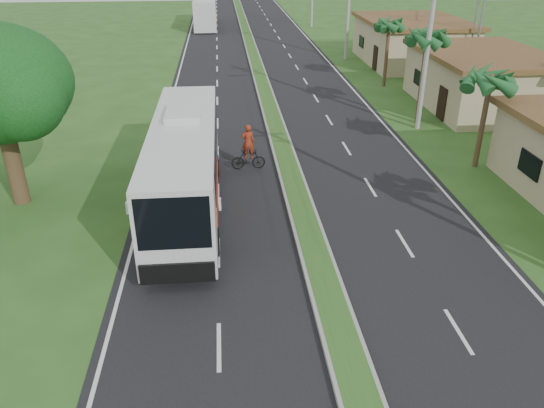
{
  "coord_description": "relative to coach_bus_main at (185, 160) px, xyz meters",
  "views": [
    {
      "loc": [
        -3.08,
        -11.59,
        10.38
      ],
      "look_at": [
        -1.5,
        5.22,
        1.8
      ],
      "focal_mm": 35.0,
      "sensor_mm": 36.0,
      "label": 1
    }
  ],
  "objects": [
    {
      "name": "ground",
      "position": [
        4.75,
        -8.81,
        -2.17
      ],
      "size": [
        180.0,
        180.0,
        0.0
      ],
      "primitive_type": "plane",
      "color": "#2C511E",
      "rests_on": "ground"
    },
    {
      "name": "road_asphalt",
      "position": [
        4.75,
        11.19,
        -2.16
      ],
      "size": [
        14.0,
        160.0,
        0.02
      ],
      "primitive_type": "cube",
      "color": "black",
      "rests_on": "ground"
    },
    {
      "name": "median_strip",
      "position": [
        4.75,
        11.19,
        -2.06
      ],
      "size": [
        1.2,
        160.0,
        0.18
      ],
      "color": "gray",
      "rests_on": "ground"
    },
    {
      "name": "lane_edge_left",
      "position": [
        -1.95,
        11.19,
        -2.17
      ],
      "size": [
        0.12,
        160.0,
        0.01
      ],
      "primitive_type": "cube",
      "color": "silver",
      "rests_on": "ground"
    },
    {
      "name": "lane_edge_right",
      "position": [
        11.45,
        11.19,
        -2.17
      ],
      "size": [
        0.12,
        160.0,
        0.01
      ],
      "primitive_type": "cube",
      "color": "silver",
      "rests_on": "ground"
    },
    {
      "name": "shop_mid",
      "position": [
        18.75,
        13.19,
        -0.31
      ],
      "size": [
        7.6,
        10.6,
        3.67
      ],
      "color": "tan",
      "rests_on": "ground"
    },
    {
      "name": "shop_far",
      "position": [
        18.75,
        27.19,
        -0.24
      ],
      "size": [
        8.6,
        11.6,
        3.82
      ],
      "color": "tan",
      "rests_on": "ground"
    },
    {
      "name": "palm_verge_b",
      "position": [
        14.15,
        3.19,
        2.19
      ],
      "size": [
        2.4,
        2.4,
        5.05
      ],
      "color": "#473321",
      "rests_on": "ground"
    },
    {
      "name": "palm_verge_c",
      "position": [
        13.55,
        10.19,
        2.95
      ],
      "size": [
        2.4,
        2.4,
        5.85
      ],
      "color": "#473321",
      "rests_on": "ground"
    },
    {
      "name": "palm_verge_d",
      "position": [
        14.05,
        19.19,
        2.38
      ],
      "size": [
        2.4,
        2.4,
        5.25
      ],
      "color": "#473321",
      "rests_on": "ground"
    },
    {
      "name": "utility_pole_b",
      "position": [
        13.22,
        9.19,
        4.09
      ],
      "size": [
        3.2,
        0.28,
        12.0
      ],
      "color": "gray",
      "rests_on": "ground"
    },
    {
      "name": "coach_bus_main",
      "position": [
        0.0,
        0.0,
        0.0
      ],
      "size": [
        2.64,
        12.21,
        3.94
      ],
      "rotation": [
        0.0,
        0.0,
        -0.0
      ],
      "color": "silver",
      "rests_on": "ground"
    },
    {
      "name": "coach_bus_far",
      "position": [
        -0.08,
        50.48,
        -0.16
      ],
      "size": [
        2.69,
        12.14,
        3.54
      ],
      "rotation": [
        0.0,
        0.0,
        0.0
      ],
      "color": "silver",
      "rests_on": "ground"
    },
    {
      "name": "motorcyclist",
      "position": [
        2.77,
        3.9,
        -1.33
      ],
      "size": [
        1.69,
        0.51,
        2.29
      ],
      "rotation": [
        0.0,
        0.0,
        0.02
      ],
      "color": "black",
      "rests_on": "ground"
    }
  ]
}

